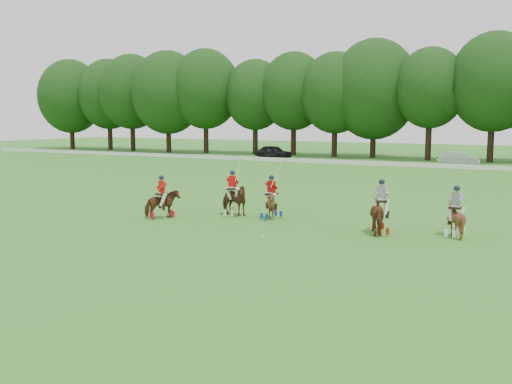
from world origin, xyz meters
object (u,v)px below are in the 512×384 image
at_px(polo_red_c, 271,204).
at_px(polo_stripe_a, 381,214).
at_px(polo_red_b, 233,199).
at_px(polo_stripe_b, 455,219).
at_px(polo_red_a, 162,203).
at_px(polo_ball, 263,237).
at_px(car_mid, 458,158).
at_px(car_left, 273,152).

height_order(polo_red_c, polo_stripe_a, polo_red_c).
bearing_deg(polo_red_b, polo_stripe_b, -0.97).
relative_size(polo_red_a, polo_stripe_a, 0.91).
bearing_deg(polo_stripe_b, polo_red_a, -170.78).
height_order(polo_red_a, polo_red_c, polo_red_c).
xyz_separation_m(polo_red_b, polo_red_c, (2.20, -0.03, -0.06)).
relative_size(polo_stripe_b, polo_ball, 23.87).
relative_size(polo_red_c, polo_ball, 30.01).
distance_m(polo_red_a, polo_red_b, 3.53).
relative_size(polo_red_a, polo_ball, 23.70).
bearing_deg(car_mid, polo_ball, 163.65).
relative_size(polo_stripe_a, polo_ball, 25.99).
distance_m(polo_red_a, polo_stripe_a, 10.56).
relative_size(polo_red_b, polo_stripe_b, 1.32).
bearing_deg(car_mid, polo_red_a, 154.43).
bearing_deg(polo_ball, car_mid, 87.89).
height_order(car_mid, polo_red_c, polo_red_c).
relative_size(car_mid, polo_stripe_b, 1.94).
xyz_separation_m(car_left, polo_stripe_b, (26.69, -37.67, -0.03)).
distance_m(polo_red_a, polo_ball, 6.72).
relative_size(car_left, car_mid, 1.11).
xyz_separation_m(polo_red_c, polo_ball, (1.63, -4.09, -0.72)).
height_order(car_mid, polo_red_b, polo_red_b).
xyz_separation_m(car_mid, polo_red_a, (-7.98, -39.84, 0.07)).
xyz_separation_m(polo_red_a, polo_stripe_a, (10.47, 1.37, 0.09)).
bearing_deg(polo_stripe_a, car_mid, 93.69).
distance_m(car_mid, polo_red_a, 40.64).
relative_size(car_mid, polo_red_a, 1.96).
height_order(polo_stripe_b, polo_ball, polo_stripe_b).
relative_size(polo_red_b, polo_ball, 31.50).
distance_m(car_mid, polo_stripe_b, 38.06).
bearing_deg(polo_red_a, car_left, 108.47).
height_order(polo_red_b, polo_red_c, polo_red_b).
bearing_deg(car_left, car_mid, -81.23).
height_order(car_left, polo_red_b, polo_red_b).
bearing_deg(polo_red_c, polo_ball, -68.27).
relative_size(car_mid, polo_red_b, 1.47).
xyz_separation_m(car_mid, polo_stripe_a, (2.48, -38.47, 0.16)).
bearing_deg(car_left, polo_red_c, -145.44).
xyz_separation_m(car_left, car_mid, (21.30, 0.00, -0.10)).
bearing_deg(polo_ball, polo_red_c, 111.73).
distance_m(polo_red_c, polo_stripe_b, 8.57).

